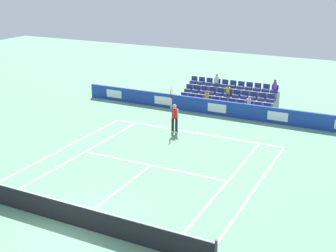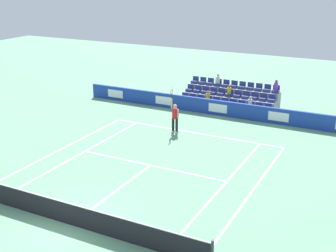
{
  "view_description": "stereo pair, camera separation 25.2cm",
  "coord_description": "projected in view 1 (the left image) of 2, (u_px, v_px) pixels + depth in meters",
  "views": [
    {
      "loc": [
        -10.24,
        12.15,
        9.44
      ],
      "look_at": [
        0.55,
        -9.44,
        1.1
      ],
      "focal_mm": 48.48,
      "sensor_mm": 36.0,
      "label": 1
    },
    {
      "loc": [
        -10.46,
        12.03,
        9.44
      ],
      "look_at": [
        0.55,
        -9.44,
        1.1
      ],
      "focal_mm": 48.48,
      "sensor_mm": 36.0,
      "label": 2
    }
  ],
  "objects": [
    {
      "name": "line_singles_sideline_left",
      "position": [
        80.0,
        154.0,
        24.44
      ],
      "size": [
        0.1,
        11.89,
        0.01
      ],
      "primitive_type": "cube",
      "color": "white",
      "rests_on": "ground"
    },
    {
      "name": "tennis_player",
      "position": [
        174.0,
        117.0,
        27.49
      ],
      "size": [
        0.53,
        0.37,
        2.85
      ],
      "color": "black",
      "rests_on": "ground"
    },
    {
      "name": "line_centre_service",
      "position": [
        117.0,
        191.0,
        20.38
      ],
      "size": [
        0.1,
        6.4,
        0.01
      ],
      "primitive_type": "cube",
      "color": "white",
      "rests_on": "ground"
    },
    {
      "name": "loose_tennis_ball",
      "position": [
        101.0,
        215.0,
        18.36
      ],
      "size": [
        0.07,
        0.07,
        0.07
      ],
      "primitive_type": "sphere",
      "color": "#D1E533",
      "rests_on": "ground"
    },
    {
      "name": "line_centre_mark",
      "position": [
        193.0,
        133.0,
        27.64
      ],
      "size": [
        0.1,
        0.2,
        0.01
      ],
      "primitive_type": "cube",
      "color": "white",
      "rests_on": "ground"
    },
    {
      "name": "line_service",
      "position": [
        151.0,
        165.0,
        23.09
      ],
      "size": [
        8.23,
        0.1,
        0.01
      ],
      "primitive_type": "cube",
      "color": "white",
      "rests_on": "ground"
    },
    {
      "name": "line_doubles_sideline_right",
      "position": [
        253.0,
        191.0,
        20.39
      ],
      "size": [
        0.1,
        11.89,
        0.01
      ],
      "primitive_type": "cube",
      "color": "white",
      "rests_on": "ground"
    },
    {
      "name": "tennis_net",
      "position": [
        72.0,
        214.0,
        17.52
      ],
      "size": [
        11.97,
        0.1,
        1.07
      ],
      "color": "#33383D",
      "rests_on": "ground"
    },
    {
      "name": "line_baseline",
      "position": [
        194.0,
        133.0,
        27.73
      ],
      "size": [
        10.97,
        0.1,
        0.01
      ],
      "primitive_type": "cube",
      "color": "white",
      "rests_on": "ground"
    },
    {
      "name": "line_doubles_sideline_left",
      "position": [
        60.0,
        150.0,
        25.02
      ],
      "size": [
        0.1,
        11.89,
        0.01
      ],
      "primitive_type": "cube",
      "color": "white",
      "rests_on": "ground"
    },
    {
      "name": "ground_plane",
      "position": [
        73.0,
        225.0,
        17.68
      ],
      "size": [
        80.0,
        80.0,
        0.0
      ],
      "primitive_type": "plane",
      "color": "#669E77"
    },
    {
      "name": "stadium_stand",
      "position": [
        229.0,
        99.0,
        32.89
      ],
      "size": [
        6.82,
        2.85,
        2.18
      ],
      "color": "gray",
      "rests_on": "ground"
    },
    {
      "name": "sponsor_barrier",
      "position": [
        217.0,
        108.0,
        30.94
      ],
      "size": [
        20.76,
        0.22,
        1.04
      ],
      "color": "#193899",
      "rests_on": "ground"
    },
    {
      "name": "line_singles_sideline_right",
      "position": [
        224.0,
        185.0,
        20.96
      ],
      "size": [
        0.1,
        11.89,
        0.01
      ],
      "primitive_type": "cube",
      "color": "white",
      "rests_on": "ground"
    }
  ]
}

